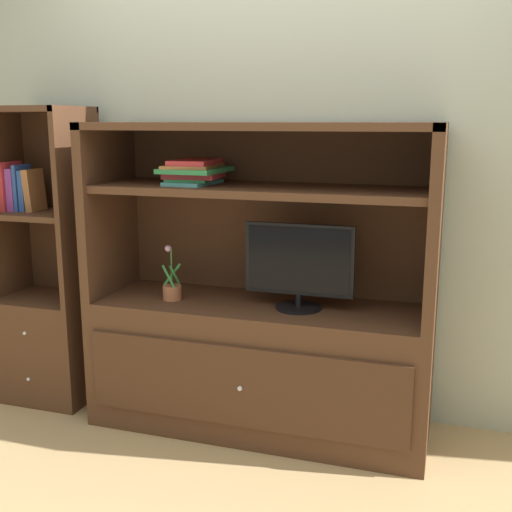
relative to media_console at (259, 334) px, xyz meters
The scene contains 8 objects.
ground_plane 0.63m from the media_console, 90.00° to the right, with size 8.00×8.00×0.00m, color tan.
painted_rear_wall 0.97m from the media_console, 90.00° to the left, with size 6.00×0.10×2.80m, color #ADB29E.
media_console is the anchor object (origin of this frame).
tv_monitor 0.43m from the media_console, ahead, with size 0.52×0.22×0.41m.
potted_plant 0.49m from the media_console, behind, with size 0.10×0.09×0.28m.
magazine_stack 0.86m from the media_console, behind, with size 0.29×0.36×0.12m.
bookshelf_tall 1.23m from the media_console, behind, with size 0.52×0.42×1.60m.
upright_book_row 1.50m from the media_console, behind, with size 0.19×0.17×0.26m.
Camera 1 is at (0.89, -2.43, 1.53)m, focal length 44.05 mm.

